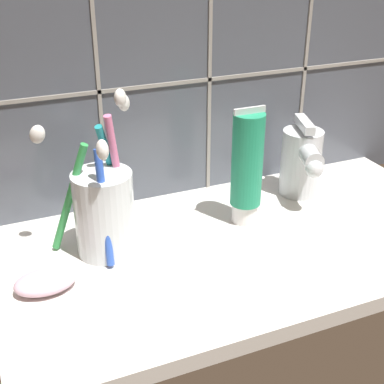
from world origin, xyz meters
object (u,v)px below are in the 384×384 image
(toothbrush_cup, at_px, (104,208))
(soap_bar, at_px, (45,282))
(sink_faucet, at_px, (302,161))
(toothpaste_tube, at_px, (247,167))

(toothbrush_cup, height_order, soap_bar, toothbrush_cup)
(soap_bar, bearing_deg, sink_faucet, 13.02)
(soap_bar, bearing_deg, toothpaste_tube, 10.51)
(toothpaste_tube, relative_size, soap_bar, 2.36)
(toothpaste_tube, xyz_separation_m, sink_faucet, (0.11, 0.04, -0.03))
(sink_faucet, distance_m, soap_bar, 0.39)
(sink_faucet, bearing_deg, toothbrush_cup, -65.09)
(sink_faucet, bearing_deg, soap_bar, -59.04)
(toothbrush_cup, relative_size, toothpaste_tube, 1.22)
(soap_bar, bearing_deg, toothbrush_cup, 32.07)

